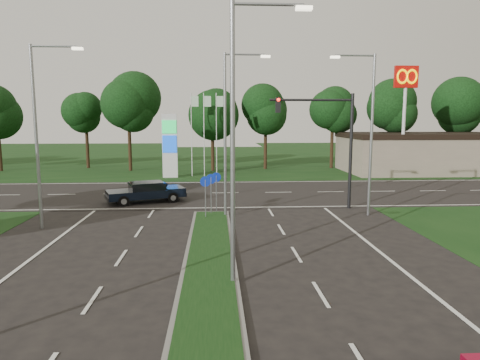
{
  "coord_description": "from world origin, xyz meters",
  "views": [
    {
      "loc": [
        0.24,
        -7.55,
        5.39
      ],
      "look_at": [
        1.58,
        15.28,
        2.2
      ],
      "focal_mm": 32.0,
      "sensor_mm": 36.0,
      "label": 1
    }
  ],
  "objects": [
    {
      "name": "navy_sedan",
      "position": [
        -4.34,
        20.66,
        0.73
      ],
      "size": [
        5.34,
        3.62,
        1.36
      ],
      "rotation": [
        0.0,
        0.0,
        1.93
      ],
      "color": "black",
      "rests_on": "ground"
    },
    {
      "name": "median_signs",
      "position": [
        0.0,
        16.4,
        1.71
      ],
      "size": [
        1.16,
        1.76,
        2.38
      ],
      "color": "gray",
      "rests_on": "ground"
    },
    {
      "name": "cross_road",
      "position": [
        0.0,
        24.0,
        0.0
      ],
      "size": [
        160.0,
        12.0,
        0.02
      ],
      "primitive_type": "cube",
      "color": "black",
      "rests_on": "ground"
    },
    {
      "name": "commercial_building",
      "position": [
        22.0,
        36.0,
        2.0
      ],
      "size": [
        16.0,
        9.0,
        4.0
      ],
      "primitive_type": "cube",
      "color": "gray",
      "rests_on": "ground"
    },
    {
      "name": "verge_far",
      "position": [
        0.0,
        55.0,
        0.0
      ],
      "size": [
        160.0,
        50.0,
        0.02
      ],
      "primitive_type": "cube",
      "color": "black",
      "rests_on": "ground"
    },
    {
      "name": "mcdonalds_sign",
      "position": [
        18.0,
        31.97,
        7.99
      ],
      "size": [
        2.2,
        0.47,
        10.4
      ],
      "color": "silver",
      "rests_on": "ground"
    },
    {
      "name": "streetlight_right_far",
      "position": [
        8.8,
        16.0,
        5.08
      ],
      "size": [
        2.53,
        0.22,
        9.0
      ],
      "rotation": [
        0.0,
        0.0,
        3.14
      ],
      "color": "gray",
      "rests_on": "ground"
    },
    {
      "name": "streetlight_median_near",
      "position": [
        1.0,
        6.0,
        5.08
      ],
      "size": [
        2.53,
        0.22,
        9.0
      ],
      "color": "gray",
      "rests_on": "ground"
    },
    {
      "name": "treeline_far",
      "position": [
        0.1,
        39.93,
        6.83
      ],
      "size": [
        6.0,
        6.0,
        9.9
      ],
      "color": "black",
      "rests_on": "ground"
    },
    {
      "name": "median_kerb",
      "position": [
        0.0,
        4.0,
        0.06
      ],
      "size": [
        2.0,
        26.0,
        0.12
      ],
      "primitive_type": "cube",
      "color": "slate",
      "rests_on": "ground"
    },
    {
      "name": "streetlight_left_far",
      "position": [
        -8.3,
        14.0,
        5.08
      ],
      "size": [
        2.53,
        0.22,
        9.0
      ],
      "color": "gray",
      "rests_on": "ground"
    },
    {
      "name": "gas_pylon",
      "position": [
        -3.79,
        33.05,
        3.2
      ],
      "size": [
        5.8,
        1.26,
        8.0
      ],
      "color": "silver",
      "rests_on": "ground"
    },
    {
      "name": "streetlight_median_far",
      "position": [
        1.0,
        16.0,
        5.08
      ],
      "size": [
        2.53,
        0.22,
        9.0
      ],
      "color": "gray",
      "rests_on": "ground"
    },
    {
      "name": "traffic_signal",
      "position": [
        7.19,
        18.0,
        4.65
      ],
      "size": [
        5.1,
        0.42,
        7.0
      ],
      "color": "black",
      "rests_on": "ground"
    }
  ]
}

